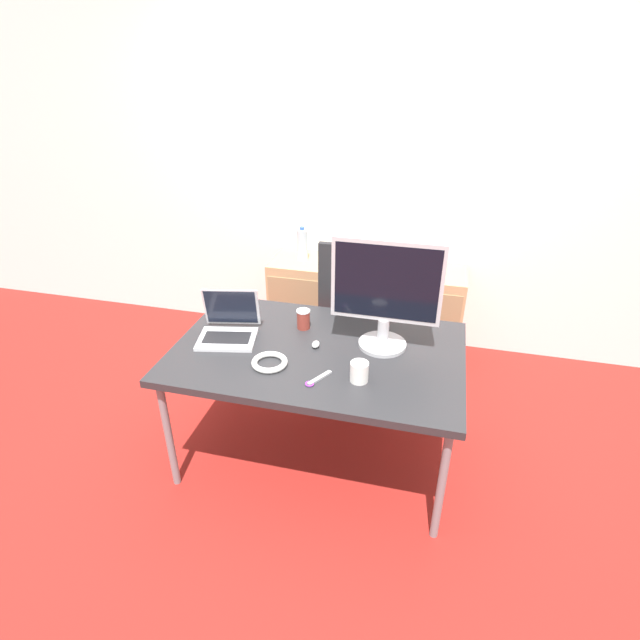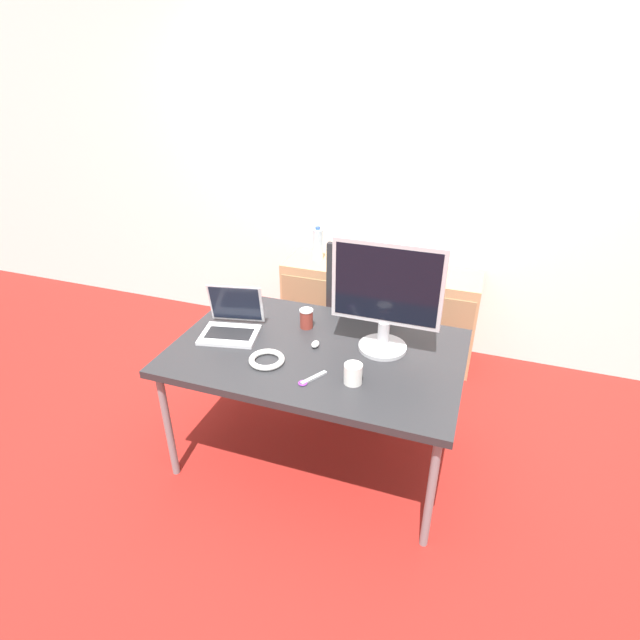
% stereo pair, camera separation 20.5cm
% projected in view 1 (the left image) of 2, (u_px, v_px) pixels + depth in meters
% --- Properties ---
extents(ground_plane, '(14.00, 14.00, 0.00)m').
position_uv_depth(ground_plane, '(318.00, 451.00, 2.95)').
color(ground_plane, maroon).
extents(wall_back, '(10.00, 0.05, 2.60)m').
position_uv_depth(wall_back, '(368.00, 174.00, 3.56)').
color(wall_back, white).
rests_on(wall_back, ground_plane).
extents(desk, '(1.50, 0.96, 0.71)m').
position_uv_depth(desk, '(318.00, 357.00, 2.63)').
color(desk, '#28282B').
rests_on(desk, ground_plane).
extents(office_chair, '(0.56, 0.56, 1.07)m').
position_uv_depth(office_chair, '(356.00, 329.00, 3.41)').
color(office_chair, '#232326').
rests_on(office_chair, ground_plane).
extents(cabinet_left, '(0.46, 0.41, 0.69)m').
position_uv_depth(cabinet_left, '(303.00, 301.00, 3.91)').
color(cabinet_left, tan).
rests_on(cabinet_left, ground_plane).
extents(cabinet_right, '(0.46, 0.41, 0.69)m').
position_uv_depth(cabinet_right, '(429.00, 316.00, 3.70)').
color(cabinet_right, tan).
rests_on(cabinet_right, ground_plane).
extents(water_bottle, '(0.08, 0.08, 0.25)m').
position_uv_depth(water_bottle, '(302.00, 245.00, 3.68)').
color(water_bottle, silver).
rests_on(water_bottle, cabinet_left).
extents(laptop_center, '(0.35, 0.34, 0.25)m').
position_uv_depth(laptop_center, '(229.00, 328.00, 2.70)').
color(laptop_center, silver).
rests_on(laptop_center, desk).
extents(monitor, '(0.56, 0.25, 0.59)m').
position_uv_depth(monitor, '(386.00, 293.00, 2.49)').
color(monitor, '#B7B7BC').
rests_on(monitor, desk).
extents(mouse, '(0.04, 0.06, 0.03)m').
position_uv_depth(mouse, '(316.00, 344.00, 2.62)').
color(mouse, silver).
rests_on(mouse, desk).
extents(coffee_cup_white, '(0.09, 0.09, 0.10)m').
position_uv_depth(coffee_cup_white, '(359.00, 372.00, 2.34)').
color(coffee_cup_white, white).
rests_on(coffee_cup_white, desk).
extents(coffee_cup_brown, '(0.08, 0.08, 0.11)m').
position_uv_depth(coffee_cup_brown, '(303.00, 319.00, 2.78)').
color(coffee_cup_brown, maroon).
rests_on(coffee_cup_brown, desk).
extents(cable_coil, '(0.18, 0.18, 0.03)m').
position_uv_depth(cable_coil, '(270.00, 362.00, 2.47)').
color(cable_coil, white).
rests_on(cable_coil, desk).
extents(scissors, '(0.11, 0.16, 0.01)m').
position_uv_depth(scissors, '(316.00, 380.00, 2.36)').
color(scissors, '#B2B2B7').
rests_on(scissors, desk).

